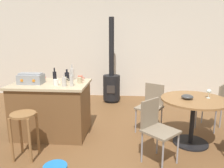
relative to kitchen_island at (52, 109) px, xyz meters
The scene contains 22 objects.
ground_plane 1.11m from the kitchen_island, 16.95° to the right, with size 8.80×8.80×0.00m, color brown.
back_wall 2.94m from the kitchen_island, 69.90° to the left, with size 8.00×0.10×2.70m, color beige.
kitchen_island is the anchor object (origin of this frame).
wooden_stool 0.81m from the kitchen_island, 97.93° to the right, with size 0.35×0.35×0.67m.
dining_table 2.36m from the kitchen_island, ahead, with size 1.01×1.01×0.76m.
folding_chair_near 1.76m from the kitchen_island, ahead, with size 0.55×0.55×0.86m.
folding_chair_far 1.87m from the kitchen_island, 23.20° to the right, with size 0.57×0.57×0.86m.
folding_chair_right 2.92m from the kitchen_island, ahead, with size 0.56×0.56×0.87m.
wood_stove 2.19m from the kitchen_island, 66.36° to the left, with size 0.44×0.45×2.15m.
toolbox 0.63m from the kitchen_island, 166.09° to the right, with size 0.40×0.25×0.18m.
bottle_0 0.57m from the kitchen_island, 76.16° to the left, with size 0.06×0.06×0.24m.
bottle_1 0.66m from the kitchen_island, 35.48° to the right, with size 0.07×0.07×0.19m.
bottle_2 0.63m from the kitchen_island, 45.44° to the left, with size 0.08×0.08×0.20m.
bottle_3 0.71m from the kitchen_island, 44.78° to the left, with size 0.08×0.08×0.28m.
bottle_4 0.72m from the kitchen_island, 24.87° to the right, with size 0.06×0.06×0.25m.
cup_0 0.56m from the kitchen_island, 15.11° to the left, with size 0.12×0.09×0.10m.
cup_1 0.60m from the kitchen_island, 137.59° to the left, with size 0.12×0.08×0.10m.
cup_2 0.55m from the kitchen_island, 44.96° to the right, with size 0.12×0.08×0.10m.
cup_3 0.71m from the kitchen_island, ahead, with size 0.11×0.08×0.10m.
cup_4 0.72m from the kitchen_island, 22.38° to the left, with size 0.12×0.08×0.10m.
wine_glass 2.61m from the kitchen_island, ahead, with size 0.07×0.07×0.14m.
serving_bowl 2.27m from the kitchen_island, ahead, with size 0.18×0.18×0.07m, color #383838.
Camera 1 is at (0.38, -3.23, 1.72)m, focal length 35.00 mm.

